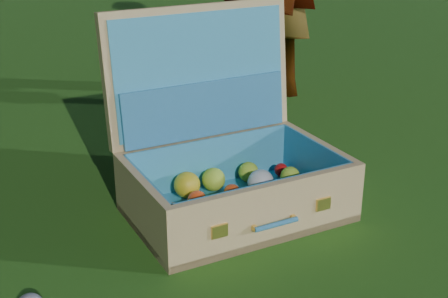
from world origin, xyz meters
TOP-DOWN VIEW (x-y plane):
  - ground at (0.00, 0.00)m, footprint 60.00×60.00m
  - suitcase at (-0.12, 0.11)m, footprint 0.59×0.50m

SIDE VIEW (x-z plane):
  - ground at x=0.00m, z-range 0.00..0.00m
  - suitcase at x=-0.12m, z-range -0.12..0.44m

